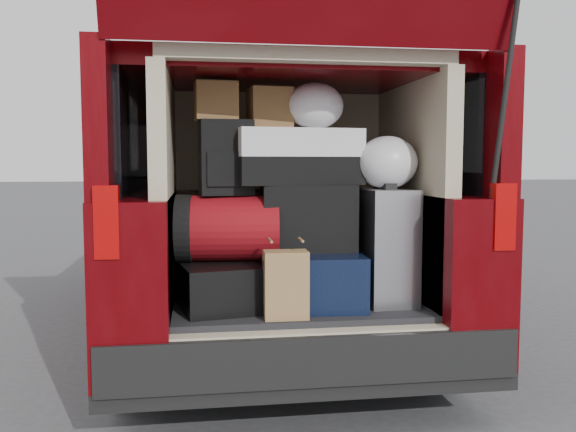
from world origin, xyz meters
The scene contains 15 objects.
ground centered at (0.00, 0.00, 0.00)m, with size 80.00×80.00×0.00m, color #3D3D40.
minivan centered at (0.00, 1.86, 0.91)m, with size 1.90×5.35×2.77m.
load_floor centered at (0.00, 0.28, 0.28)m, with size 1.24×1.05×0.55m, color black.
black_hardshell centered at (-0.39, 0.13, 0.66)m, with size 0.40×0.55×0.22m, color black.
navy_hardshell centered at (0.06, 0.14, 0.68)m, with size 0.50×0.61×0.27m, color black.
silver_roller centered at (0.44, 0.09, 0.84)m, with size 0.24×0.39×0.58m, color white.
kraft_bag centered at (-0.10, -0.16, 0.71)m, with size 0.20×0.13×0.31m, color olive.
red_duffel centered at (-0.35, 0.16, 0.94)m, with size 0.50×0.33×0.33m, color maroon.
black_soft_case centered at (0.06, 0.15, 0.98)m, with size 0.47×0.28×0.34m, color black.
backpack centered at (-0.35, 0.17, 1.29)m, with size 0.26×0.16×0.37m, color black.
twotone_duffel centered at (0.01, 0.20, 1.29)m, with size 0.63×0.32×0.28m, color silver.
grocery_sack_lower centered at (-0.40, 0.19, 1.56)m, with size 0.20×0.17×0.19m, color brown.
grocery_sack_upper centered at (-0.13, 0.23, 1.54)m, with size 0.21×0.17×0.21m, color brown.
plastic_bag_center centered at (0.10, 0.20, 1.55)m, with size 0.29×0.27×0.23m, color silver.
plastic_bag_right centered at (0.46, 0.10, 1.26)m, with size 0.31×0.29×0.27m, color silver.
Camera 1 is at (-0.49, -2.88, 1.26)m, focal length 38.00 mm.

